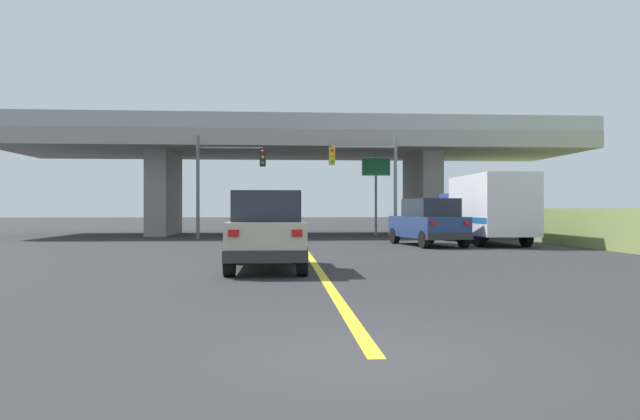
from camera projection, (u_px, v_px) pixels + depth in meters
The scene contains 10 objects.
ground at pixel (295, 234), 37.19m from camera, with size 160.00×160.00×0.00m, color #2B2B2D.
overpass_bridge at pixel (295, 155), 37.18m from camera, with size 34.79×9.68×6.88m.
lane_divider_stripe at pixel (309, 255), 20.13m from camera, with size 0.20×27.99×0.01m, color yellow.
suv_lead at pixel (267, 231), 15.32m from camera, with size 1.95×4.35×2.02m.
suv_crossing at pixel (428, 222), 25.47m from camera, with size 2.62×4.85×2.02m.
box_truck at pixel (486, 208), 26.90m from camera, with size 2.33×7.32×3.07m.
traffic_signal_nearside at pixel (372, 172), 31.85m from camera, with size 3.69×0.36×5.49m.
traffic_signal_farside at pixel (222, 173), 31.16m from camera, with size 3.65×0.36×5.43m.
highway_sign at pixel (376, 175), 35.76m from camera, with size 1.74×0.17×4.86m.
semi_truck_distant at pixel (269, 209), 55.91m from camera, with size 2.33×6.83×3.11m.
Camera 1 is at (-1.02, -6.11, 1.57)m, focal length 33.27 mm.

